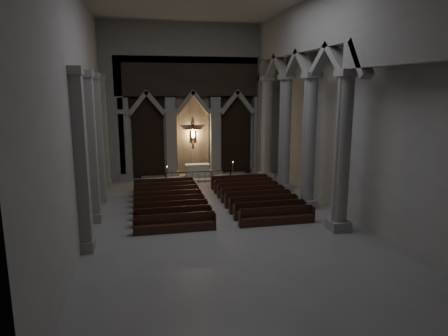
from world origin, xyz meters
name	(u,v)px	position (x,y,z in m)	size (l,w,h in m)	color
room	(223,79)	(0.00, 0.00, 7.60)	(24.00, 24.10, 12.00)	gray
sanctuary_wall	(193,94)	(0.00, 11.54, 6.62)	(14.00, 0.77, 12.00)	gray
right_arcade	(313,75)	(5.50, 1.33, 7.83)	(1.00, 24.00, 12.00)	gray
left_pilasters	(96,145)	(-6.75, 3.50, 3.91)	(0.60, 13.00, 8.03)	gray
sanctuary_step	(196,178)	(0.00, 10.60, 0.07)	(8.50, 2.60, 0.15)	gray
altar	(197,170)	(0.20, 10.88, 0.64)	(1.93, 0.77, 0.98)	beige
altar_rail	(199,175)	(0.00, 8.86, 0.65)	(5.01, 0.09, 0.98)	black
candle_stand_left	(167,179)	(-2.33, 9.24, 0.37)	(0.23, 0.23, 1.37)	#A28C32
candle_stand_right	(233,175)	(2.77, 9.36, 0.41)	(0.25, 0.25, 1.51)	#A28C32
pews	(213,201)	(0.00, 3.00, 0.30)	(9.55, 8.52, 0.92)	black
worshipper	(223,184)	(1.33, 6.39, 0.53)	(0.39, 0.26, 1.07)	black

